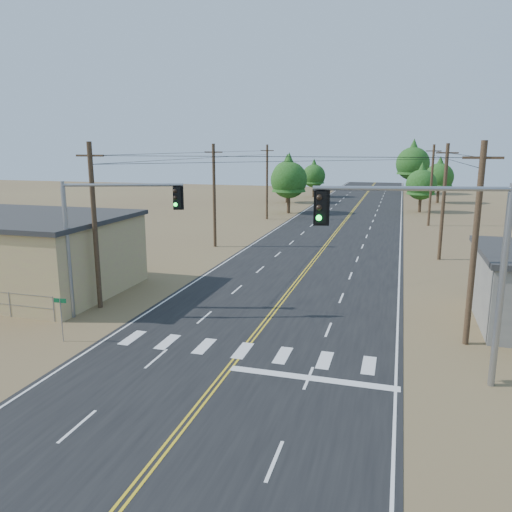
% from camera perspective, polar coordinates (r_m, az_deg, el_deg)
% --- Properties ---
extents(ground, '(220.00, 220.00, 0.00)m').
position_cam_1_polar(ground, '(18.06, -9.76, -20.30)').
color(ground, olive).
rests_on(ground, ground).
extents(road, '(15.00, 200.00, 0.02)m').
position_cam_1_polar(road, '(45.17, 6.95, -0.10)').
color(road, black).
rests_on(road, ground).
extents(utility_pole_left_near, '(1.80, 0.30, 10.00)m').
position_cam_1_polar(utility_pole_left_near, '(31.28, -17.95, 3.35)').
color(utility_pole_left_near, '#4C3826').
rests_on(utility_pole_left_near, ground).
extents(utility_pole_left_mid, '(1.80, 0.30, 10.00)m').
position_cam_1_polar(utility_pole_left_mid, '(49.00, -4.80, 6.97)').
color(utility_pole_left_mid, '#4C3826').
rests_on(utility_pole_left_mid, ground).
extents(utility_pole_left_far, '(1.80, 0.30, 10.00)m').
position_cam_1_polar(utility_pole_left_far, '(68.00, 1.27, 8.51)').
color(utility_pole_left_far, '#4C3826').
rests_on(utility_pole_left_far, ground).
extents(utility_pole_right_near, '(1.80, 0.30, 10.00)m').
position_cam_1_polar(utility_pole_right_near, '(26.23, 23.72, 1.26)').
color(utility_pole_right_near, '#4C3826').
rests_on(utility_pole_right_near, ground).
extents(utility_pole_right_mid, '(1.80, 0.30, 10.00)m').
position_cam_1_polar(utility_pole_right_mid, '(45.94, 20.63, 5.87)').
color(utility_pole_right_mid, '#4C3826').
rests_on(utility_pole_right_mid, ground).
extents(utility_pole_right_far, '(1.80, 0.30, 10.00)m').
position_cam_1_polar(utility_pole_right_far, '(65.83, 19.39, 7.69)').
color(utility_pole_right_far, '#4C3826').
rests_on(utility_pole_right_far, ground).
extents(signal_mast_left, '(6.44, 2.29, 7.85)m').
position_cam_1_polar(signal_mast_left, '(29.35, -17.32, 3.25)').
color(signal_mast_left, gray).
rests_on(signal_mast_left, ground).
extents(signal_mast_right, '(7.55, 2.03, 8.35)m').
position_cam_1_polar(signal_mast_right, '(21.03, 20.95, 0.61)').
color(signal_mast_right, gray).
rests_on(signal_mast_right, ground).
extents(street_sign, '(0.68, 0.08, 2.28)m').
position_cam_1_polar(street_sign, '(27.10, -21.39, -6.06)').
color(street_sign, gray).
rests_on(street_sign, ground).
extents(tree_left_near, '(5.37, 5.37, 8.95)m').
position_cam_1_polar(tree_left_near, '(74.31, 3.79, 9.09)').
color(tree_left_near, '#3F2D1E').
rests_on(tree_left_near, ground).
extents(tree_left_mid, '(5.13, 5.13, 8.55)m').
position_cam_1_polar(tree_left_mid, '(88.73, 3.56, 9.47)').
color(tree_left_mid, '#3F2D1E').
rests_on(tree_left_mid, ground).
extents(tree_left_far, '(4.50, 4.50, 7.49)m').
position_cam_1_polar(tree_left_far, '(99.44, 6.63, 9.34)').
color(tree_left_far, '#3F2D1E').
rests_on(tree_left_far, ground).
extents(tree_right_near, '(4.52, 4.52, 7.53)m').
position_cam_1_polar(tree_right_near, '(79.38, 18.39, 8.07)').
color(tree_right_near, '#3F2D1E').
rests_on(tree_right_near, ground).
extents(tree_right_mid, '(4.90, 4.90, 8.17)m').
position_cam_1_polar(tree_right_mid, '(93.76, 20.23, 8.75)').
color(tree_right_mid, '#3F2D1E').
rests_on(tree_right_mid, ground).
extents(tree_right_far, '(6.84, 6.84, 11.39)m').
position_cam_1_polar(tree_right_far, '(110.27, 17.51, 10.40)').
color(tree_right_far, '#3F2D1E').
rests_on(tree_right_far, ground).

